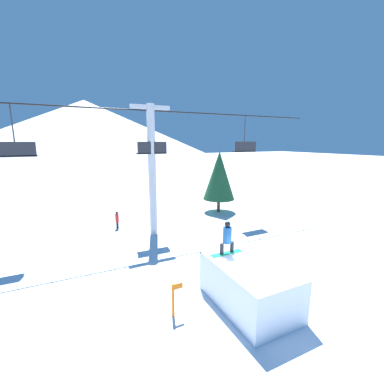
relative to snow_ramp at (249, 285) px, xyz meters
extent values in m
plane|color=white|center=(0.20, -0.56, -0.80)|extent=(220.00, 220.00, 0.00)
cone|color=silver|center=(0.20, 81.70, 8.36)|extent=(85.15, 85.15, 18.33)
cube|color=white|center=(0.00, 0.00, 0.00)|extent=(2.20, 3.53, 1.60)
cube|color=silver|center=(0.00, 1.71, 0.77)|extent=(2.20, 0.10, 0.06)
cube|color=#1E9E6B|center=(-0.24, 1.12, 0.81)|extent=(1.35, 0.26, 0.03)
cylinder|color=black|center=(-0.47, 1.12, 1.04)|extent=(0.15, 0.15, 0.42)
cylinder|color=black|center=(0.00, 1.12, 1.04)|extent=(0.15, 0.15, 0.42)
cylinder|color=#1E5693|center=(-0.24, 1.12, 1.57)|extent=(0.34, 0.34, 0.65)
sphere|color=black|center=(-0.24, 1.12, 2.01)|extent=(0.23, 0.23, 0.23)
cylinder|color=#B2B2B7|center=(-0.91, 8.58, 3.26)|extent=(0.48, 0.48, 8.12)
cube|color=#B2B2B7|center=(-0.91, 8.58, 7.12)|extent=(2.40, 0.24, 0.24)
cylinder|color=black|center=(-0.91, 8.58, 6.92)|extent=(24.53, 0.08, 0.08)
cylinder|color=#28282D|center=(-7.86, 8.58, 5.67)|extent=(0.06, 0.06, 2.51)
cube|color=#232328|center=(-7.86, 8.58, 4.42)|extent=(1.80, 0.44, 0.08)
cube|color=#232328|center=(-7.86, 8.40, 4.77)|extent=(1.80, 0.08, 0.70)
cylinder|color=#28282D|center=(-0.91, 8.58, 5.67)|extent=(0.06, 0.06, 2.51)
cube|color=#232328|center=(-0.91, 8.58, 4.42)|extent=(1.80, 0.44, 0.08)
cube|color=#232328|center=(-0.91, 8.40, 4.77)|extent=(1.80, 0.08, 0.70)
cylinder|color=#28282D|center=(6.04, 8.58, 5.67)|extent=(0.06, 0.06, 2.51)
cube|color=#232328|center=(6.04, 8.58, 4.42)|extent=(1.80, 0.44, 0.08)
cube|color=#232328|center=(6.04, 8.40, 4.77)|extent=(1.80, 0.08, 0.70)
cylinder|color=#4C3823|center=(5.73, 11.43, -0.25)|extent=(0.28, 0.28, 1.11)
cone|color=#194728|center=(5.73, 11.43, 2.34)|extent=(2.65, 2.65, 4.06)
cylinder|color=orange|center=(-2.73, 0.57, -0.19)|extent=(0.10, 0.10, 1.21)
cube|color=orange|center=(-2.55, 0.57, 0.29)|extent=(0.36, 0.02, 0.20)
cylinder|color=black|center=(-2.86, 10.73, -0.58)|extent=(0.17, 0.17, 0.45)
cylinder|color=red|center=(-2.86, 10.73, -0.05)|extent=(0.24, 0.24, 0.60)
sphere|color=#232328|center=(-2.86, 10.73, 0.34)|extent=(0.18, 0.18, 0.18)
camera|label=1|loc=(-5.56, -6.78, 5.14)|focal=24.00mm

